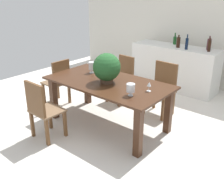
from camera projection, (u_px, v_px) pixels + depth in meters
The scene contains 17 objects.
ground_plane at pixel (119, 118), 4.61m from camera, with size 7.04×7.04×0.00m, color silver.
back_wall at pixel (189, 27), 5.99m from camera, with size 6.40×0.10×2.60m, color silver.
dining_table at pixel (108, 89), 4.17m from camera, with size 2.01×1.06×0.77m.
chair_far_right at pixel (162, 86), 4.63m from camera, with size 0.49×0.43×0.94m.
chair_near_left at pixel (42, 108), 3.80m from camera, with size 0.45×0.41×0.93m.
chair_far_left at pixel (123, 77), 5.18m from camera, with size 0.44×0.48×0.91m.
chair_head_end at pixel (58, 80), 4.97m from camera, with size 0.44×0.43×0.91m.
flower_centerpiece at pixel (107, 68), 4.00m from camera, with size 0.43×0.43×0.47m.
crystal_vase_left at pixel (92, 66), 4.50m from camera, with size 0.11×0.11×0.19m.
crystal_vase_center_near at pixel (131, 88), 3.55m from camera, with size 0.12×0.12×0.17m.
wine_glass at pixel (149, 85), 3.70m from camera, with size 0.06×0.06×0.14m.
kitchen_counter at pixel (174, 67), 5.85m from camera, with size 1.92×0.61×0.96m, color silver.
wine_bottle_clear at pixel (209, 46), 5.17m from camera, with size 0.06×0.06×0.28m.
wine_bottle_dark at pixel (175, 40), 5.85m from camera, with size 0.07×0.07×0.26m.
wine_bottle_amber at pixel (209, 44), 5.32m from camera, with size 0.08×0.08×0.29m.
wine_bottle_tall at pixel (178, 42), 5.53m from camera, with size 0.08×0.08×0.27m.
wine_bottle_green at pixel (187, 43), 5.35m from camera, with size 0.06×0.06×0.31m.
Camera 1 is at (2.54, -3.23, 2.16)m, focal length 41.57 mm.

